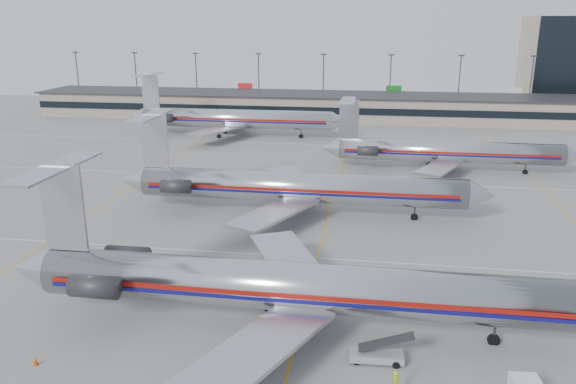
# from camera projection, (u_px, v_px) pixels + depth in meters

# --- Properties ---
(ground) EXTENTS (260.00, 260.00, 0.00)m
(ground) POSITION_uv_depth(u_px,v_px,m) (305.00, 304.00, 48.43)
(ground) COLOR gray
(ground) RESTS_ON ground
(apron_markings) EXTENTS (160.00, 0.15, 0.02)m
(apron_markings) POSITION_uv_depth(u_px,v_px,m) (317.00, 258.00, 57.89)
(apron_markings) COLOR silver
(apron_markings) RESTS_ON ground
(terminal) EXTENTS (162.00, 17.00, 6.25)m
(terminal) POSITION_uv_depth(u_px,v_px,m) (354.00, 107.00, 140.20)
(terminal) COLOR gray
(terminal) RESTS_ON ground
(light_mast_row) EXTENTS (163.60, 0.40, 15.28)m
(light_mast_row) POSITION_uv_depth(u_px,v_px,m) (356.00, 79.00, 151.90)
(light_mast_row) COLOR #38383D
(light_mast_row) RESTS_ON ground
(jet_foreground) EXTENTS (48.74, 28.70, 12.76)m
(jet_foreground) POSITION_uv_depth(u_px,v_px,m) (289.00, 286.00, 43.58)
(jet_foreground) COLOR #BBBBC0
(jet_foreground) RESTS_ON ground
(jet_second_row) EXTENTS (47.42, 27.92, 12.41)m
(jet_second_row) POSITION_uv_depth(u_px,v_px,m) (292.00, 187.00, 70.27)
(jet_second_row) COLOR #BBBBC0
(jet_second_row) RESTS_ON ground
(jet_third_row) EXTENTS (41.73, 25.67, 11.41)m
(jet_third_row) POSITION_uv_depth(u_px,v_px,m) (443.00, 151.00, 90.99)
(jet_third_row) COLOR #BBBBC0
(jet_third_row) RESTS_ON ground
(jet_back_row) EXTENTS (47.89, 29.46, 13.10)m
(jet_back_row) POSITION_uv_depth(u_px,v_px,m) (232.00, 118.00, 119.08)
(jet_back_row) COLOR #BBBBC0
(jet_back_row) RESTS_ON ground
(belt_loader) EXTENTS (4.55, 1.57, 2.39)m
(belt_loader) POSITION_uv_depth(u_px,v_px,m) (378.00, 354.00, 39.99)
(belt_loader) COLOR gray
(belt_loader) RESTS_ON ground
(ramp_worker_near) EXTENTS (0.69, 0.78, 1.78)m
(ramp_worker_near) POSITION_uv_depth(u_px,v_px,m) (396.00, 383.00, 36.32)
(ramp_worker_near) COLOR #C7E515
(ramp_worker_near) RESTS_ON ground
(cone_left) EXTENTS (0.55, 0.55, 0.58)m
(cone_left) POSITION_uv_depth(u_px,v_px,m) (35.00, 361.00, 39.73)
(cone_left) COLOR #D64207
(cone_left) RESTS_ON ground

